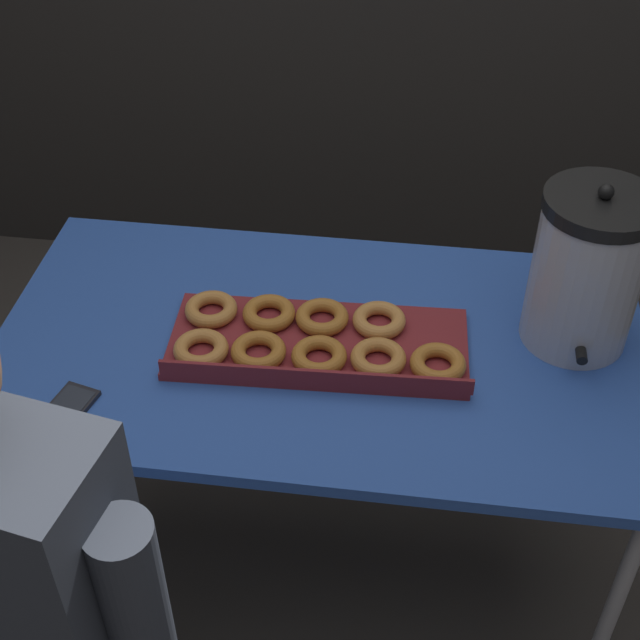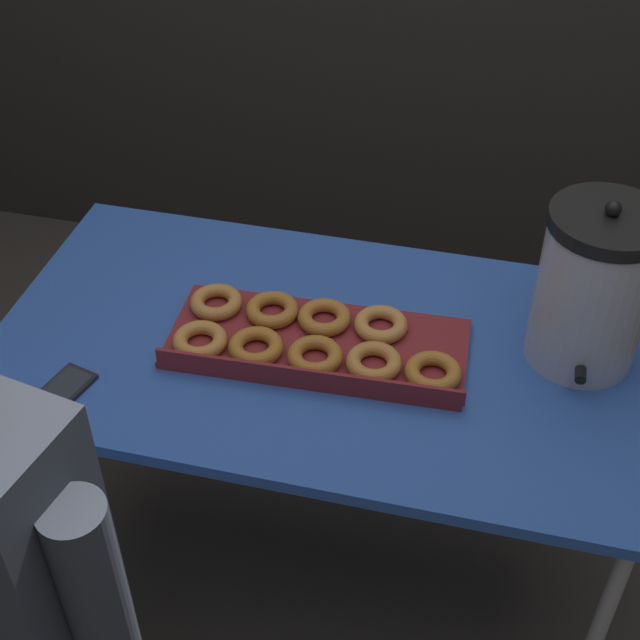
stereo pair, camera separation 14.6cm
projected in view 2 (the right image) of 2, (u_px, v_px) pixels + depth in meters
ground_plane at (319, 552)px, 2.31m from camera, size 12.00×12.00×0.00m
folding_table at (319, 359)px, 1.87m from camera, size 1.34×0.75×0.74m
donut_box at (312, 341)px, 1.81m from camera, size 0.62×0.28×0.05m
coffee_urn at (593, 288)px, 1.70m from camera, size 0.22×0.25×0.36m
cell_phone at (59, 393)px, 1.72m from camera, size 0.11×0.16×0.01m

